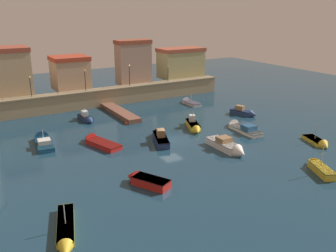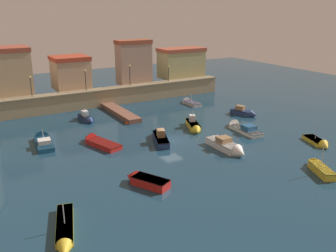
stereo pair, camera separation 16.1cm
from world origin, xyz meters
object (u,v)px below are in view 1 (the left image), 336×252
(moored_boat_0, at_px, (97,142))
(moored_boat_6, at_px, (66,232))
(quay_lamp_1, at_px, (85,77))
(moored_boat_3, at_px, (160,136))
(quay_lamp_0, at_px, (30,83))
(moored_boat_2, at_px, (229,147))
(moored_boat_4, at_px, (189,102))
(moored_boat_8, at_px, (319,143))
(quay_lamp_2, at_px, (129,72))
(moored_boat_9, at_px, (43,141))
(moored_boat_11, at_px, (240,127))
(moored_boat_10, at_px, (86,118))
(moored_boat_7, at_px, (145,180))
(moored_boat_5, at_px, (194,126))
(quay_lamp_3, at_px, (168,71))
(mooring_buoy_0, at_px, (127,124))
(moored_boat_1, at_px, (319,167))
(moored_boat_12, at_px, (244,112))

(moored_boat_0, distance_m, moored_boat_6, 19.69)
(quay_lamp_1, bearing_deg, moored_boat_3, -82.02)
(quay_lamp_0, height_order, moored_boat_2, quay_lamp_0)
(moored_boat_6, bearing_deg, quay_lamp_0, -171.70)
(moored_boat_4, height_order, moored_boat_8, moored_boat_8)
(quay_lamp_2, xyz_separation_m, moored_boat_6, (-21.85, -35.34, -5.18))
(moored_boat_2, bearing_deg, quay_lamp_0, -148.70)
(moored_boat_9, distance_m, moored_boat_11, 26.72)
(moored_boat_2, distance_m, moored_boat_9, 23.40)
(quay_lamp_1, distance_m, moored_boat_10, 9.32)
(quay_lamp_0, height_order, moored_boat_7, quay_lamp_0)
(moored_boat_9, bearing_deg, quay_lamp_0, -0.87)
(moored_boat_5, bearing_deg, moored_boat_8, 59.40)
(quay_lamp_3, bearing_deg, quay_lamp_2, 180.00)
(quay_lamp_0, distance_m, moored_boat_7, 31.48)
(quay_lamp_3, distance_m, moored_boat_2, 29.46)
(moored_boat_3, bearing_deg, mooring_buoy_0, 26.04)
(moored_boat_4, bearing_deg, moored_boat_3, 134.92)
(moored_boat_2, xyz_separation_m, moored_boat_6, (-21.85, -7.35, -0.22))
(moored_boat_6, xyz_separation_m, moored_boat_11, (28.41, 12.73, 0.05))
(quay_lamp_0, distance_m, moored_boat_1, 43.40)
(moored_boat_6, relative_size, moored_boat_10, 1.56)
(moored_boat_4, distance_m, moored_boat_12, 11.31)
(moored_boat_3, bearing_deg, moored_boat_12, -58.13)
(moored_boat_5, bearing_deg, moored_boat_3, -54.60)
(moored_boat_3, bearing_deg, quay_lamp_3, -11.85)
(moored_boat_7, bearing_deg, moored_boat_8, -120.76)
(quay_lamp_3, xyz_separation_m, moored_boat_10, (-18.82, -7.47, -4.60))
(quay_lamp_0, bearing_deg, moored_boat_6, -97.75)
(moored_boat_2, distance_m, moored_boat_11, 8.48)
(quay_lamp_2, height_order, moored_boat_3, quay_lamp_2)
(quay_lamp_2, bearing_deg, moored_boat_6, -121.73)
(quay_lamp_0, bearing_deg, moored_boat_10, -50.07)
(moored_boat_4, bearing_deg, moored_boat_11, 172.65)
(moored_boat_11, bearing_deg, moored_boat_8, -151.26)
(quay_lamp_0, distance_m, moored_boat_8, 43.06)
(quay_lamp_2, height_order, moored_boat_1, quay_lamp_2)
(moored_boat_1, distance_m, moored_boat_5, 18.70)
(moored_boat_0, bearing_deg, quay_lamp_1, -32.07)
(moored_boat_1, relative_size, moored_boat_6, 0.70)
(moored_boat_10, bearing_deg, moored_boat_2, 24.86)
(moored_boat_5, height_order, moored_boat_11, moored_boat_5)
(quay_lamp_3, height_order, moored_boat_11, quay_lamp_3)
(quay_lamp_3, relative_size, mooring_buoy_0, 5.51)
(moored_boat_3, distance_m, mooring_buoy_0, 8.78)
(moored_boat_5, xyz_separation_m, moored_boat_11, (5.50, -3.60, -0.16))
(moored_boat_4, bearing_deg, moored_boat_7, 138.28)
(moored_boat_3, relative_size, moored_boat_6, 0.95)
(quay_lamp_1, bearing_deg, moored_boat_1, -71.31)
(moored_boat_4, bearing_deg, quay_lamp_0, 75.11)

